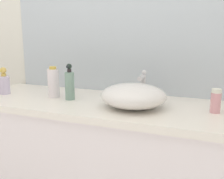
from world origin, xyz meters
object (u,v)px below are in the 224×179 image
Objects in this scene: sink_basin at (133,96)px; spray_can at (4,83)px; lotion_bottle at (216,101)px; soap_dispenser at (70,84)px; perfume_bottle at (53,83)px.

spray_can is at bearing 179.80° from sink_basin.
lotion_bottle is (0.40, 0.06, -0.00)m from sink_basin.
soap_dispenser is 0.80m from lotion_bottle.
soap_dispenser reaches higher than spray_can.
lotion_bottle is at bearing 8.60° from sink_basin.
sink_basin is 1.63× the size of soap_dispenser.
sink_basin is 0.40m from soap_dispenser.
sink_basin is 2.92× the size of lotion_bottle.
lotion_bottle is 1.28m from spray_can.
spray_can is (-0.35, -0.04, -0.02)m from perfume_bottle.
sink_basin is at bearing -3.98° from soap_dispenser.
sink_basin is 1.83× the size of perfume_bottle.
lotion_bottle is 0.68× the size of spray_can.
perfume_bottle is 1.09× the size of spray_can.
sink_basin is 1.99× the size of spray_can.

